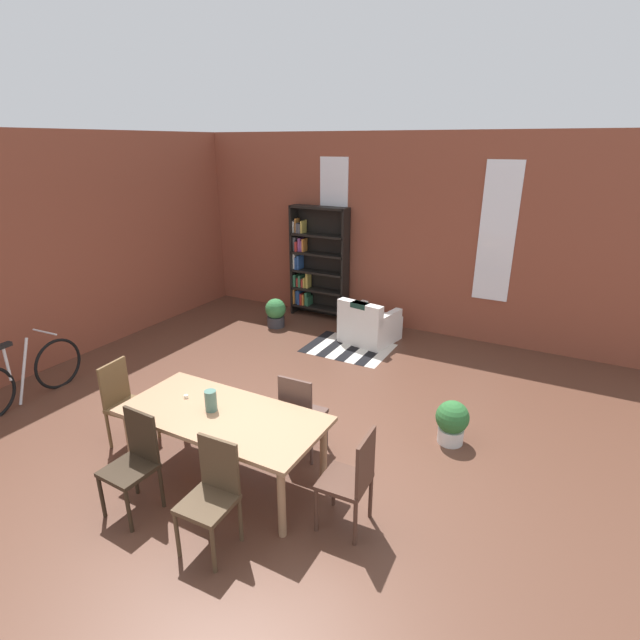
# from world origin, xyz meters

# --- Properties ---
(ground_plane) EXTENTS (11.54, 11.54, 0.00)m
(ground_plane) POSITION_xyz_m (0.00, 0.00, 0.00)
(ground_plane) COLOR brown
(back_wall_brick) EXTENTS (9.16, 0.12, 3.35)m
(back_wall_brick) POSITION_xyz_m (0.00, 4.50, 1.67)
(back_wall_brick) COLOR brown
(back_wall_brick) RESTS_ON ground
(left_wall_brick) EXTENTS (0.12, 9.87, 3.35)m
(left_wall_brick) POSITION_xyz_m (-4.14, 0.00, 1.67)
(left_wall_brick) COLOR brown
(left_wall_brick) RESTS_ON ground
(window_pane_0) EXTENTS (0.55, 0.02, 2.18)m
(window_pane_0) POSITION_xyz_m (-1.43, 4.43, 1.84)
(window_pane_0) COLOR white
(window_pane_1) EXTENTS (0.55, 0.02, 2.18)m
(window_pane_1) POSITION_xyz_m (1.43, 4.43, 1.84)
(window_pane_1) COLOR white
(dining_table) EXTENTS (1.99, 0.94, 0.74)m
(dining_table) POSITION_xyz_m (-0.15, -0.43, 0.66)
(dining_table) COLOR #9C7351
(dining_table) RESTS_ON ground
(vase_on_table) EXTENTS (0.12, 0.12, 0.21)m
(vase_on_table) POSITION_xyz_m (-0.28, -0.43, 0.85)
(vase_on_table) COLOR #4C7266
(vase_on_table) RESTS_ON dining_table
(tealight_candle_0) EXTENTS (0.04, 0.04, 0.03)m
(tealight_candle_0) POSITION_xyz_m (-0.66, -0.36, 0.76)
(tealight_candle_0) COLOR silver
(tealight_candle_0) RESTS_ON dining_table
(dining_chair_far_right) EXTENTS (0.41, 0.41, 0.95)m
(dining_chair_far_right) POSITION_xyz_m (0.30, 0.27, 0.51)
(dining_chair_far_right) COLOR #4E372F
(dining_chair_far_right) RESTS_ON ground
(dining_chair_head_right) EXTENTS (0.42, 0.42, 0.95)m
(dining_chair_head_right) POSITION_xyz_m (1.22, -0.42, 0.51)
(dining_chair_head_right) COLOR #4B2F23
(dining_chair_head_right) RESTS_ON ground
(dining_chair_near_left) EXTENTS (0.42, 0.42, 0.95)m
(dining_chair_near_left) POSITION_xyz_m (-0.59, -1.12, 0.51)
(dining_chair_near_left) COLOR #2F2316
(dining_chair_near_left) RESTS_ON ground
(dining_chair_head_left) EXTENTS (0.44, 0.44, 0.95)m
(dining_chair_head_left) POSITION_xyz_m (-1.52, -0.43, 0.51)
(dining_chair_head_left) COLOR brown
(dining_chair_head_left) RESTS_ON ground
(dining_chair_near_right) EXTENTS (0.41, 0.41, 0.95)m
(dining_chair_near_right) POSITION_xyz_m (0.30, -1.12, 0.51)
(dining_chair_near_right) COLOR #4C3825
(dining_chair_near_right) RESTS_ON ground
(bookshelf_tall) EXTENTS (1.12, 0.28, 2.08)m
(bookshelf_tall) POSITION_xyz_m (-1.72, 4.26, 1.02)
(bookshelf_tall) COLOR black
(bookshelf_tall) RESTS_ON ground
(armchair_white) EXTENTS (0.93, 0.93, 0.75)m
(armchair_white) POSITION_xyz_m (-0.31, 3.54, 0.28)
(armchair_white) COLOR white
(armchair_white) RESTS_ON ground
(bicycle_second) EXTENTS (0.44, 1.66, 0.89)m
(bicycle_second) POSITION_xyz_m (-3.38, -0.43, 0.35)
(bicycle_second) COLOR black
(bicycle_second) RESTS_ON ground
(potted_plant_by_shelf) EXTENTS (0.37, 0.37, 0.52)m
(potted_plant_by_shelf) POSITION_xyz_m (-2.06, 3.38, 0.27)
(potted_plant_by_shelf) COLOR #333338
(potted_plant_by_shelf) RESTS_ON ground
(potted_plant_corner) EXTENTS (0.37, 0.37, 0.50)m
(potted_plant_corner) POSITION_xyz_m (1.66, 1.26, 0.27)
(potted_plant_corner) COLOR silver
(potted_plant_corner) RESTS_ON ground
(striped_rug) EXTENTS (1.34, 1.03, 0.01)m
(striped_rug) POSITION_xyz_m (-0.47, 3.10, 0.00)
(striped_rug) COLOR black
(striped_rug) RESTS_ON ground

